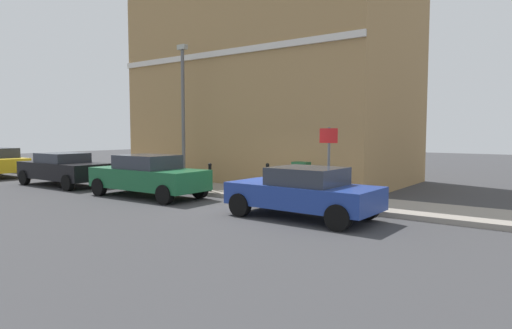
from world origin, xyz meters
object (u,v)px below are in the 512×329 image
object	(u,v)px
car_black	(63,169)
utility_cabinet	(301,180)
street_sign	(329,154)
car_blue	(304,192)
bollard_far_kerb	(210,176)
bollard_near_cabinet	(267,176)
lamppost	(183,108)
car_green	(148,175)

from	to	relation	value
car_black	utility_cabinet	world-z (taller)	car_black
car_black	street_sign	bearing A→B (deg)	-172.17
car_blue	bollard_far_kerb	xyz separation A→B (m)	(1.65, 4.88, -0.01)
car_blue	utility_cabinet	bearing A→B (deg)	-57.25
car_blue	street_sign	xyz separation A→B (m)	(1.77, 0.17, 0.94)
bollard_near_cabinet	lamppost	world-z (taller)	lamppost
car_blue	car_green	bearing A→B (deg)	0.45
car_blue	utility_cabinet	world-z (taller)	car_blue
bollard_far_kerb	utility_cabinet	bearing A→B (deg)	-71.55
bollard_near_cabinet	car_blue	bearing A→B (deg)	-131.87
car_green	car_black	bearing A→B (deg)	-1.25
utility_cabinet	bollard_far_kerb	distance (m)	3.37
car_green	lamppost	world-z (taller)	lamppost
car_green	lamppost	bearing A→B (deg)	-71.47
car_blue	bollard_far_kerb	distance (m)	5.15
car_black	car_green	bearing A→B (deg)	179.64
utility_cabinet	lamppost	xyz separation A→B (m)	(0.04, 5.68, 2.62)
bollard_far_kerb	street_sign	bearing A→B (deg)	-88.62
car_blue	lamppost	size ratio (longest dim) A/B	0.72
bollard_near_cabinet	street_sign	world-z (taller)	street_sign
utility_cabinet	bollard_near_cabinet	bearing A→B (deg)	86.09
bollard_near_cabinet	lamppost	bearing A→B (deg)	90.80
car_green	car_black	size ratio (longest dim) A/B	1.00
car_black	lamppost	distance (m)	5.87
utility_cabinet	lamppost	bearing A→B (deg)	89.59
lamppost	car_blue	bearing A→B (deg)	-110.56
utility_cabinet	bollard_near_cabinet	xyz separation A→B (m)	(0.10, 1.46, 0.02)
car_blue	car_black	xyz separation A→B (m)	(0.05, 11.90, 0.03)
bollard_far_kerb	car_blue	bearing A→B (deg)	-108.71
car_blue	street_sign	size ratio (longest dim) A/B	1.78
bollard_near_cabinet	bollard_far_kerb	world-z (taller)	same
car_blue	bollard_near_cabinet	bearing A→B (deg)	-40.85
car_green	street_sign	distance (m)	6.51
bollard_near_cabinet	bollard_far_kerb	bearing A→B (deg)	123.93
car_black	street_sign	world-z (taller)	street_sign
bollard_near_cabinet	street_sign	xyz separation A→B (m)	(-1.05, -2.98, 0.96)
bollard_near_cabinet	bollard_far_kerb	distance (m)	2.09
street_sign	lamppost	distance (m)	7.45
car_green	car_blue	bearing A→B (deg)	178.05
car_black	bollard_near_cabinet	xyz separation A→B (m)	(2.77, -8.76, -0.04)
car_green	street_sign	world-z (taller)	street_sign
lamppost	street_sign	bearing A→B (deg)	-97.87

